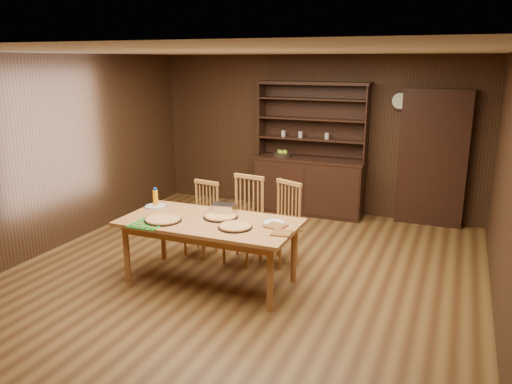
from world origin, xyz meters
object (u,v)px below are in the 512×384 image
at_px(dining_table, 210,227).
at_px(chair_left, 203,216).
at_px(china_hutch, 310,178).
at_px(chair_right, 283,220).
at_px(juice_bottle, 155,198).
at_px(chair_center, 245,216).

xyz_separation_m(dining_table, chair_left, (-0.52, 0.80, -0.16)).
xyz_separation_m(china_hutch, chair_right, (0.30, -2.16, -0.04)).
bearing_deg(chair_right, china_hutch, 121.40).
relative_size(dining_table, chair_right, 1.92).
bearing_deg(chair_left, dining_table, -48.86).
xyz_separation_m(chair_right, juice_bottle, (-1.45, -0.66, 0.31)).
distance_m(chair_left, chair_right, 1.09).
xyz_separation_m(chair_left, chair_center, (0.61, -0.01, 0.07)).
bearing_deg(china_hutch, juice_bottle, -112.17).
relative_size(chair_right, juice_bottle, 4.42).
distance_m(chair_left, juice_bottle, 0.74).
bearing_deg(juice_bottle, china_hutch, 67.83).
bearing_deg(chair_right, chair_center, -141.81).
bearing_deg(chair_right, chair_left, -150.52).
height_order(chair_left, chair_center, chair_center).
height_order(china_hutch, dining_table, china_hutch).
bearing_deg(dining_table, juice_bottle, 164.19).
bearing_deg(chair_left, chair_center, 7.00).
bearing_deg(china_hutch, chair_center, -94.35).
distance_m(chair_center, juice_bottle, 1.15).
xyz_separation_m(chair_center, juice_bottle, (-0.97, -0.54, 0.28)).
relative_size(chair_left, chair_right, 0.93).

